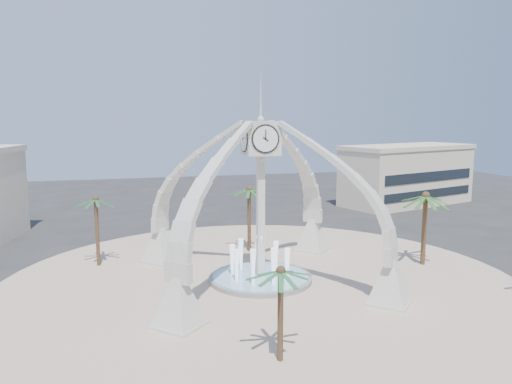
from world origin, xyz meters
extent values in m
plane|color=#282828|center=(0.00, 0.00, 0.00)|extent=(140.00, 140.00, 0.00)
cylinder|color=tan|center=(0.00, 0.00, 0.03)|extent=(40.00, 40.00, 0.06)
cube|color=silver|center=(0.00, 0.00, 4.90)|extent=(0.55, 0.55, 9.80)
cube|color=silver|center=(0.00, 0.00, 11.05)|extent=(2.50, 2.50, 2.50)
cone|color=silver|center=(0.00, 0.00, 14.30)|extent=(0.20, 0.20, 4.00)
cylinder|color=white|center=(0.00, -1.29, 11.05)|extent=(1.84, 0.04, 1.84)
pyramid|color=silver|center=(7.07, 7.07, 1.60)|extent=(3.80, 3.80, 3.20)
pyramid|color=silver|center=(-7.07, 7.07, 1.60)|extent=(3.80, 3.80, 3.20)
pyramid|color=silver|center=(-7.07, -7.07, 1.60)|extent=(3.80, 3.80, 3.20)
pyramid|color=silver|center=(7.07, -7.07, 1.60)|extent=(3.80, 3.80, 3.20)
cylinder|color=gray|center=(0.00, 0.00, 0.20)|extent=(8.00, 8.00, 0.40)
cylinder|color=#93C2DC|center=(0.00, 0.00, 0.42)|extent=(7.40, 7.40, 0.04)
cone|color=white|center=(0.00, 0.00, 2.02)|extent=(0.60, 0.60, 3.20)
cube|color=beige|center=(30.00, 28.00, 4.00)|extent=(21.49, 13.79, 8.00)
cube|color=beige|center=(30.00, 28.00, 8.30)|extent=(21.87, 14.17, 0.60)
cylinder|color=brown|center=(14.64, 0.51, 3.08)|extent=(0.40, 0.40, 6.16)
cylinder|color=brown|center=(-12.27, 7.43, 2.95)|extent=(0.31, 0.31, 5.91)
cylinder|color=brown|center=(1.30, 8.58, 3.04)|extent=(0.35, 0.35, 6.07)
cylinder|color=brown|center=(-2.48, -12.62, 2.50)|extent=(0.31, 0.31, 5.00)
camera|label=1|loc=(-10.07, -35.83, 12.62)|focal=35.00mm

